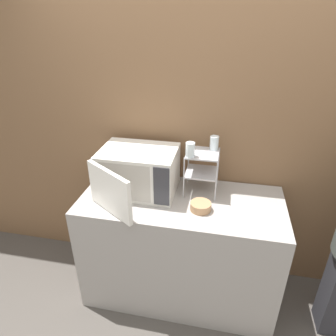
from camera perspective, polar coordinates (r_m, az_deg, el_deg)
The scene contains 8 objects.
ground_plane at distance 2.65m, azimuth 0.74°, elevation -27.28°, with size 12.00×12.00×0.00m, color #4C4742.
wall_back at distance 2.41m, azimuth 4.22°, elevation 6.30°, with size 8.00×0.06×2.60m.
counter at distance 2.53m, azimuth 2.33°, elevation -14.87°, with size 1.51×0.68×0.93m.
microwave at distance 2.27m, azimuth -5.79°, elevation -0.63°, with size 0.58×0.68×0.34m.
dish_rack at distance 2.24m, azimuth 6.49°, elevation 0.78°, with size 0.24×0.24×0.33m.
glass_front_left at distance 2.11m, azimuth 4.26°, elevation 3.52°, with size 0.07×0.07×0.10m.
glass_back_right at distance 2.24m, azimuth 8.79°, elevation 4.74°, with size 0.07×0.07×0.10m.
bowl at distance 2.12m, azimuth 6.23°, elevation -7.30°, with size 0.15×0.15×0.06m.
Camera 1 is at (0.28, -1.50, 2.17)m, focal length 32.00 mm.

